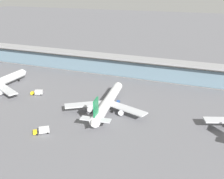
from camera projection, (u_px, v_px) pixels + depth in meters
ground_plane at (104, 109)px, 149.78m from camera, size 1200.00×1200.00×0.00m
airliner_centre_stand at (108, 103)px, 145.41m from camera, size 44.73×58.67×15.64m
service_truck_near_nose_blue at (118, 102)px, 155.75m from camera, size 2.77×6.94×2.70m
service_truck_under_wing_yellow at (42, 130)px, 124.08m from camera, size 7.22×6.22×3.10m
service_truck_by_tail_yellow at (38, 92)px, 168.01m from camera, size 7.64×4.81×3.10m
terminal_building at (136, 67)px, 197.46m from camera, size 268.53×12.80×15.20m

